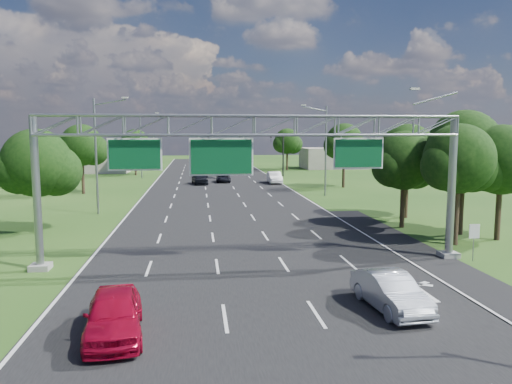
{
  "coord_description": "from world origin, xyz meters",
  "views": [
    {
      "loc": [
        -2.77,
        -14.53,
        7.16
      ],
      "look_at": [
        0.55,
        13.73,
        3.73
      ],
      "focal_mm": 35.0,
      "sensor_mm": 36.0,
      "label": 1
    }
  ],
  "objects": [
    {
      "name": "road_flare",
      "position": [
        10.2,
        14.0,
        0.0
      ],
      "size": [
        3.0,
        30.0,
        0.02
      ],
      "primitive_type": "cube",
      "color": "black",
      "rests_on": "ground"
    },
    {
      "name": "silver_sedan",
      "position": [
        4.9,
        4.22,
        0.75
      ],
      "size": [
        2.05,
        4.69,
        1.5
      ],
      "primitive_type": "imported",
      "rotation": [
        0.0,
        0.0,
        0.1
      ],
      "color": "silver",
      "rests_on": "ground"
    },
    {
      "name": "ground",
      "position": [
        0.0,
        30.0,
        0.0
      ],
      "size": [
        220.0,
        220.0,
        0.0
      ],
      "primitive_type": "plane",
      "color": "#1F4414",
      "rests_on": "ground"
    },
    {
      "name": "tree_verge_la",
      "position": [
        -13.92,
        22.04,
        4.76
      ],
      "size": [
        5.76,
        4.8,
        7.4
      ],
      "color": "#2D2116",
      "rests_on": "ground"
    },
    {
      "name": "streetlight_l_near",
      "position": [
        -11.3,
        30.0,
        5.58
      ],
      "size": [
        2.97,
        0.22,
        10.16
      ],
      "color": "gray",
      "rests_on": "ground"
    },
    {
      "name": "car_queue_b",
      "position": [
        0.87,
        56.59,
        0.6
      ],
      "size": [
        2.07,
        4.34,
        1.2
      ],
      "primitive_type": "imported",
      "rotation": [
        0.0,
        0.0,
        -0.02
      ],
      "color": "black",
      "rests_on": "ground"
    },
    {
      "name": "tree_verge_rd",
      "position": [
        16.08,
        48.04,
        5.63
      ],
      "size": [
        5.76,
        4.8,
        8.28
      ],
      "color": "#2D2116",
      "rests_on": "ground"
    },
    {
      "name": "car_queue_a",
      "position": [
        -0.11,
        65.15,
        0.75
      ],
      "size": [
        2.24,
        5.23,
        1.5
      ],
      "primitive_type": "imported",
      "rotation": [
        0.0,
        0.0,
        -0.03
      ],
      "color": "silver",
      "rests_on": "ground"
    },
    {
      "name": "regulatory_sign",
      "position": [
        12.4,
        10.98,
        1.51
      ],
      "size": [
        0.6,
        0.08,
        2.1
      ],
      "color": "gray",
      "rests_on": "ground"
    },
    {
      "name": "road",
      "position": [
        0.0,
        30.0,
        0.0
      ],
      "size": [
        18.0,
        180.0,
        0.02
      ],
      "primitive_type": "cube",
      "color": "black",
      "rests_on": "ground"
    },
    {
      "name": "red_coupe",
      "position": [
        -5.75,
        2.76,
        0.82
      ],
      "size": [
        2.47,
        5.01,
        1.64
      ],
      "primitive_type": "imported",
      "rotation": [
        0.0,
        0.0,
        0.11
      ],
      "color": "#A40724",
      "rests_on": "ground"
    },
    {
      "name": "traffic_signal",
      "position": [
        7.48,
        65.0,
        5.17
      ],
      "size": [
        12.21,
        0.24,
        7.0
      ],
      "color": "black",
      "rests_on": "ground"
    },
    {
      "name": "car_queue_c",
      "position": [
        -2.5,
        54.23,
        0.79
      ],
      "size": [
        2.48,
        4.85,
        1.58
      ],
      "primitive_type": "imported",
      "rotation": [
        0.0,
        0.0,
        0.14
      ],
      "color": "black",
      "rests_on": "ground"
    },
    {
      "name": "building_left",
      "position": [
        -22.0,
        78.0,
        2.5
      ],
      "size": [
        14.0,
        10.0,
        5.0
      ],
      "primitive_type": "cube",
      "color": "gray",
      "rests_on": "ground"
    },
    {
      "name": "streetlight_r_mid",
      "position": [
        11.3,
        40.0,
        5.58
      ],
      "size": [
        2.97,
        0.22,
        10.16
      ],
      "color": "gray",
      "rests_on": "ground"
    },
    {
      "name": "tree_cluster_right",
      "position": [
        14.8,
        19.19,
        5.31
      ],
      "size": [
        9.91,
        14.6,
        8.68
      ],
      "color": "#2D2116",
      "rests_on": "ground"
    },
    {
      "name": "box_truck",
      "position": [
        3.97,
        75.08,
        1.48
      ],
      "size": [
        2.63,
        8.21,
        3.08
      ],
      "rotation": [
        0.0,
        0.0,
        0.05
      ],
      "color": "beige",
      "rests_on": "ground"
    },
    {
      "name": "building_right",
      "position": [
        24.0,
        82.0,
        2.0
      ],
      "size": [
        12.0,
        9.0,
        4.0
      ],
      "primitive_type": "cube",
      "color": "gray",
      "rests_on": "ground"
    },
    {
      "name": "streetlight_l_far",
      "position": [
        -11.3,
        65.0,
        5.58
      ],
      "size": [
        2.97,
        0.22,
        10.16
      ],
      "color": "gray",
      "rests_on": "ground"
    },
    {
      "name": "tree_verge_re",
      "position": [
        14.08,
        78.04,
        5.2
      ],
      "size": [
        5.76,
        4.8,
        7.84
      ],
      "color": "#2D2116",
      "rests_on": "ground"
    },
    {
      "name": "sign_gantry",
      "position": [
        0.33,
        12.0,
        6.89
      ],
      "size": [
        23.5,
        1.0,
        9.56
      ],
      "color": "gray",
      "rests_on": "ground"
    },
    {
      "name": "tree_verge_lb",
      "position": [
        -15.92,
        45.04,
        5.41
      ],
      "size": [
        5.76,
        4.8,
        8.06
      ],
      "color": "#2D2116",
      "rests_on": "ground"
    },
    {
      "name": "car_queue_d",
      "position": [
        7.94,
        54.34,
        0.81
      ],
      "size": [
        1.77,
        4.94,
        1.62
      ],
      "primitive_type": "imported",
      "rotation": [
        0.0,
        0.0,
        -0.01
      ],
      "color": "silver",
      "rests_on": "ground"
    },
    {
      "name": "tree_verge_lc",
      "position": [
        -12.92,
        70.04,
        4.98
      ],
      "size": [
        5.76,
        4.8,
        7.62
      ],
      "color": "#2D2116",
      "rests_on": "ground"
    }
  ]
}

